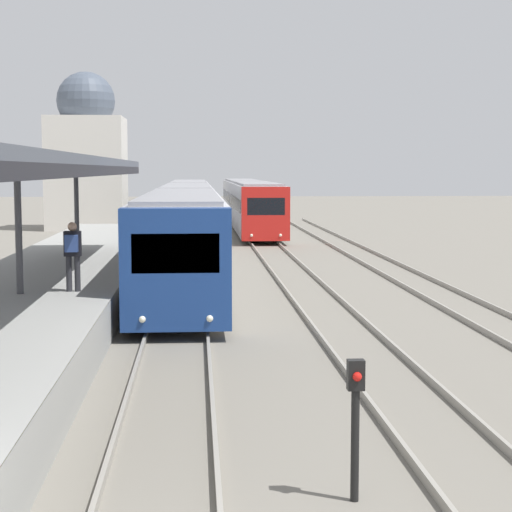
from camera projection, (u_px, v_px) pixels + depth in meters
platform_canopy at (19, 162)px, 19.80m from camera, size 4.00×24.44×3.20m
person_on_platform at (73, 251)px, 20.35m from camera, size 0.40×0.40×1.66m
train_near at (187, 214)px, 42.26m from camera, size 2.55×46.52×3.18m
train_far at (248, 201)px, 58.75m from camera, size 2.51×30.20×3.17m
signal_post_near at (355, 414)px, 10.05m from camera, size 0.20×0.21×1.71m
distant_domed_building at (87, 157)px, 56.48m from camera, size 4.96×4.96×10.33m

